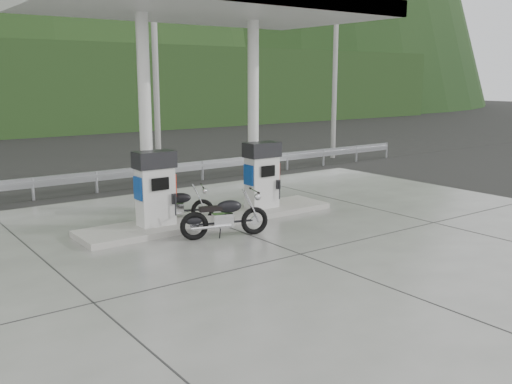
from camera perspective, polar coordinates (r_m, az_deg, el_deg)
ground at (r=12.88m, az=1.56°, el=-5.23°), size 160.00×160.00×0.00m
forecourt_apron at (r=12.88m, az=1.56°, el=-5.19°), size 18.00×14.00×0.02m
pump_island at (r=14.84m, az=-4.37°, el=-2.64°), size 7.00×1.40×0.15m
gas_pump_left at (r=13.87m, az=-10.04°, el=0.35°), size 0.95×0.55×1.80m
gas_pump_right at (r=15.52m, az=0.59°, el=1.69°), size 0.95×0.55×1.80m
canopy_column_left at (r=14.02m, az=-11.00°, el=7.04°), size 0.30×0.30×5.00m
canopy_column_right at (r=15.66m, az=-0.28°, el=7.67°), size 0.30×0.30×5.00m
canopy_roof at (r=14.50m, az=-4.70°, el=18.03°), size 8.50×5.00×0.40m
guardrail at (r=19.52m, az=-12.98°, el=2.32°), size 26.00×0.16×1.42m
road at (r=22.85m, az=-16.41°, el=1.63°), size 60.00×7.00×0.01m
utility_pole_b at (r=21.50m, az=-10.02°, el=12.04°), size 0.22×0.22×8.00m
utility_pole_c at (r=26.75m, az=7.91°, el=11.93°), size 0.22×0.22×8.00m
motorcycle_left at (r=13.28m, az=-3.14°, el=-2.54°), size 2.08×1.17×0.94m
motorcycle_right at (r=14.73m, az=-7.89°, el=-1.46°), size 1.83×1.23×0.83m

